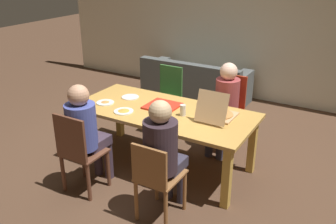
{
  "coord_description": "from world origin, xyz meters",
  "views": [
    {
      "loc": [
        2.05,
        -3.42,
        2.41
      ],
      "look_at": [
        0.0,
        0.1,
        0.68
      ],
      "focal_mm": 39.49,
      "sensor_mm": 36.0,
      "label": 1
    }
  ],
  "objects_px": {
    "person_2": "(163,149)",
    "couch": "(195,85)",
    "chair_1": "(78,151)",
    "chair_2": "(156,178)",
    "person_1": "(85,128)",
    "plate_0": "(105,102)",
    "person_0": "(225,101)",
    "dining_table": "(164,117)",
    "plate_2": "(130,97)",
    "pizza_box_1": "(162,106)",
    "chair_3": "(168,98)",
    "pizza_box_0": "(218,114)",
    "plate_1": "(124,111)",
    "drinking_glass_1": "(183,110)",
    "chair_0": "(229,111)",
    "drinking_glass_0": "(81,99)"
  },
  "relations": [
    {
      "from": "plate_0",
      "to": "dining_table",
      "type": "bearing_deg",
      "value": 12.98
    },
    {
      "from": "chair_1",
      "to": "drinking_glass_0",
      "type": "distance_m",
      "value": 0.84
    },
    {
      "from": "drinking_glass_0",
      "to": "plate_2",
      "type": "bearing_deg",
      "value": 49.89
    },
    {
      "from": "plate_1",
      "to": "person_1",
      "type": "bearing_deg",
      "value": -102.34
    },
    {
      "from": "pizza_box_0",
      "to": "drinking_glass_0",
      "type": "xyz_separation_m",
      "value": [
        -1.61,
        -0.44,
        0.01
      ]
    },
    {
      "from": "couch",
      "to": "plate_1",
      "type": "bearing_deg",
      "value": -82.83
    },
    {
      "from": "drinking_glass_0",
      "to": "couch",
      "type": "distance_m",
      "value": 2.63
    },
    {
      "from": "chair_1",
      "to": "chair_2",
      "type": "relative_size",
      "value": 1.1
    },
    {
      "from": "chair_0",
      "to": "plate_1",
      "type": "height_order",
      "value": "chair_0"
    },
    {
      "from": "chair_0",
      "to": "person_1",
      "type": "height_order",
      "value": "person_1"
    },
    {
      "from": "person_2",
      "to": "pizza_box_0",
      "type": "relative_size",
      "value": 2.64
    },
    {
      "from": "chair_1",
      "to": "drinking_glass_1",
      "type": "relative_size",
      "value": 7.29
    },
    {
      "from": "person_1",
      "to": "pizza_box_0",
      "type": "xyz_separation_m",
      "value": [
        1.12,
        0.92,
        0.07
      ]
    },
    {
      "from": "person_0",
      "to": "person_2",
      "type": "xyz_separation_m",
      "value": [
        0.0,
        -1.54,
        0.03
      ]
    },
    {
      "from": "chair_1",
      "to": "drinking_glass_1",
      "type": "xyz_separation_m",
      "value": [
        0.76,
        0.91,
        0.3
      ]
    },
    {
      "from": "chair_2",
      "to": "chair_3",
      "type": "bearing_deg",
      "value": 117.33
    },
    {
      "from": "pizza_box_1",
      "to": "couch",
      "type": "distance_m",
      "value": 2.3
    },
    {
      "from": "person_1",
      "to": "plate_0",
      "type": "relative_size",
      "value": 5.61
    },
    {
      "from": "chair_3",
      "to": "drinking_glass_1",
      "type": "xyz_separation_m",
      "value": [
        0.76,
        -0.96,
        0.31
      ]
    },
    {
      "from": "dining_table",
      "to": "couch",
      "type": "distance_m",
      "value": 2.37
    },
    {
      "from": "person_1",
      "to": "person_2",
      "type": "bearing_deg",
      "value": 1.17
    },
    {
      "from": "chair_0",
      "to": "drinking_glass_0",
      "type": "relative_size",
      "value": 7.69
    },
    {
      "from": "plate_0",
      "to": "pizza_box_0",
      "type": "bearing_deg",
      "value": 11.61
    },
    {
      "from": "person_0",
      "to": "person_1",
      "type": "distance_m",
      "value": 1.83
    },
    {
      "from": "pizza_box_0",
      "to": "pizza_box_1",
      "type": "relative_size",
      "value": 1.24
    },
    {
      "from": "dining_table",
      "to": "chair_1",
      "type": "relative_size",
      "value": 2.29
    },
    {
      "from": "drinking_glass_0",
      "to": "drinking_glass_1",
      "type": "xyz_separation_m",
      "value": [
        1.24,
        0.3,
        0.0
      ]
    },
    {
      "from": "chair_0",
      "to": "plate_2",
      "type": "xyz_separation_m",
      "value": [
        -1.04,
        -0.77,
        0.25
      ]
    },
    {
      "from": "person_2",
      "to": "plate_0",
      "type": "relative_size",
      "value": 5.65
    },
    {
      "from": "person_2",
      "to": "chair_3",
      "type": "bearing_deg",
      "value": 119.09
    },
    {
      "from": "dining_table",
      "to": "chair_0",
      "type": "xyz_separation_m",
      "value": [
        0.46,
        0.91,
        -0.15
      ]
    },
    {
      "from": "person_1",
      "to": "plate_0",
      "type": "bearing_deg",
      "value": 111.08
    },
    {
      "from": "person_0",
      "to": "plate_2",
      "type": "distance_m",
      "value": 1.21
    },
    {
      "from": "pizza_box_0",
      "to": "pizza_box_1",
      "type": "height_order",
      "value": "pizza_box_0"
    },
    {
      "from": "chair_1",
      "to": "plate_0",
      "type": "relative_size",
      "value": 4.3
    },
    {
      "from": "chair_0",
      "to": "drinking_glass_0",
      "type": "distance_m",
      "value": 1.92
    },
    {
      "from": "plate_0",
      "to": "plate_2",
      "type": "bearing_deg",
      "value": 63.49
    },
    {
      "from": "person_2",
      "to": "couch",
      "type": "height_order",
      "value": "person_2"
    },
    {
      "from": "plate_2",
      "to": "drinking_glass_1",
      "type": "xyz_separation_m",
      "value": [
        0.85,
        -0.17,
        0.06
      ]
    },
    {
      "from": "drinking_glass_1",
      "to": "couch",
      "type": "xyz_separation_m",
      "value": [
        -0.96,
        2.27,
        -0.53
      ]
    },
    {
      "from": "dining_table",
      "to": "chair_0",
      "type": "distance_m",
      "value": 1.03
    },
    {
      "from": "dining_table",
      "to": "pizza_box_0",
      "type": "distance_m",
      "value": 0.66
    },
    {
      "from": "chair_1",
      "to": "person_0",
      "type": "bearing_deg",
      "value": 60.68
    },
    {
      "from": "person_0",
      "to": "pizza_box_1",
      "type": "relative_size",
      "value": 3.14
    },
    {
      "from": "couch",
      "to": "person_2",
      "type": "bearing_deg",
      "value": -69.1
    },
    {
      "from": "plate_0",
      "to": "plate_1",
      "type": "distance_m",
      "value": 0.38
    },
    {
      "from": "person_2",
      "to": "drinking_glass_1",
      "type": "bearing_deg",
      "value": 104.46
    },
    {
      "from": "chair_1",
      "to": "plate_0",
      "type": "xyz_separation_m",
      "value": [
        -0.25,
        0.77,
        0.24
      ]
    },
    {
      "from": "plate_1",
      "to": "couch",
      "type": "xyz_separation_m",
      "value": [
        -0.32,
        2.52,
        -0.48
      ]
    },
    {
      "from": "couch",
      "to": "plate_2",
      "type": "bearing_deg",
      "value": -86.98
    }
  ]
}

